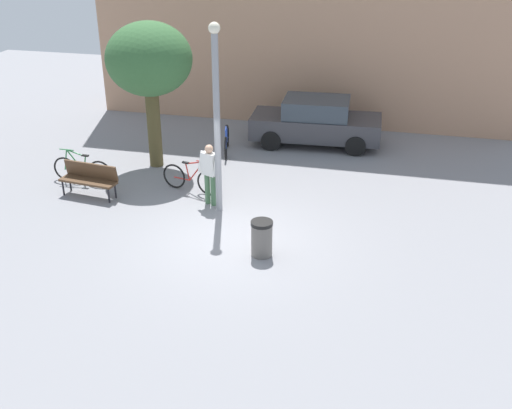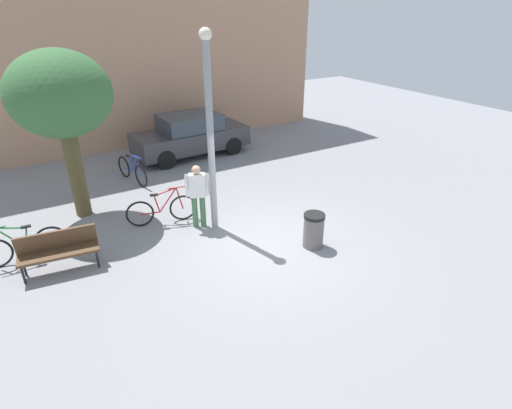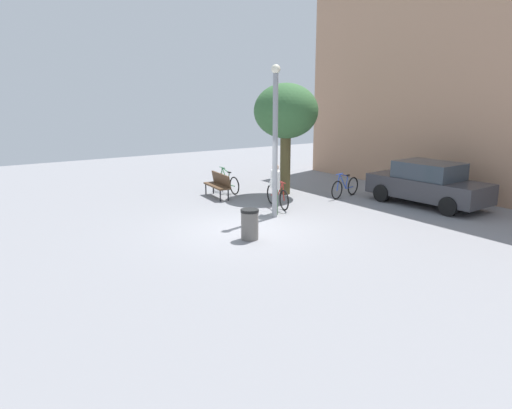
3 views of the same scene
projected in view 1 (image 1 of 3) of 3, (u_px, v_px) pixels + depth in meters
The scene contains 10 objects.
ground_plane at pixel (233, 239), 14.59m from camera, with size 36.00×36.00×0.00m, color gray.
lamppost at pixel (217, 113), 14.89m from camera, with size 0.28×0.28×4.75m.
person_by_lamppost at pixel (210, 171), 15.89m from camera, with size 0.63×0.44×1.67m.
park_bench at pixel (89, 177), 16.57m from camera, with size 1.64×0.66×0.92m.
plaza_tree at pixel (149, 61), 17.43m from camera, with size 2.47×2.47×4.28m.
bicycle_blue at pixel (227, 141), 19.59m from camera, with size 0.45×1.78×0.97m.
bicycle_green at pixel (82, 170), 17.46m from camera, with size 1.81×0.09×0.97m.
bicycle_red at pixel (191, 179), 16.88m from camera, with size 1.78×0.43×0.97m.
parked_car_charcoal at pixel (316, 122), 20.13m from camera, with size 4.28×1.99×1.55m.
trash_bin at pixel (262, 238), 13.74m from camera, with size 0.50×0.50×0.84m.
Camera 1 is at (3.55, -12.31, 7.06)m, focal length 43.21 mm.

